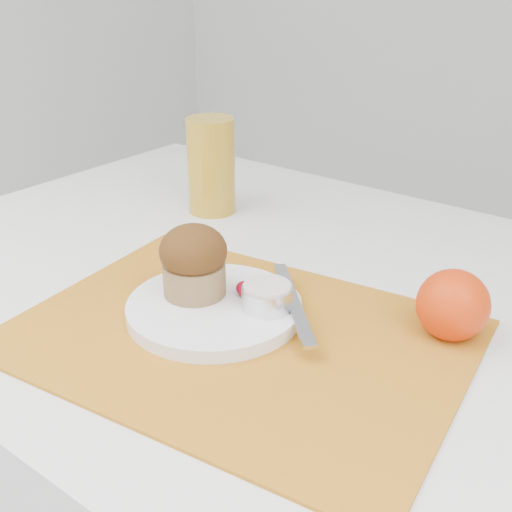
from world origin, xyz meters
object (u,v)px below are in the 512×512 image
Objects in this scene: plate at (214,308)px; orange at (453,305)px; muffin at (194,261)px; juice_glass at (211,166)px; table at (288,501)px.

orange is (0.23, 0.13, 0.03)m from plate.
orange is 0.30m from muffin.
table is at bearing -27.85° from juice_glass.
orange is 0.83× the size of muffin.
plate is 1.32× the size of juice_glass.
muffin is at bearing 174.09° from plate.
table is at bearing 63.17° from muffin.
muffin reaches higher than table.
juice_glass is at bearing 127.53° from muffin.
orange is at bearing -15.78° from juice_glass.
muffin is (-0.27, -0.13, 0.02)m from orange.
plate is (-0.03, -0.12, 0.39)m from table.
table is 0.46m from orange.
juice_glass is at bearing 164.22° from orange.
plate is at bearing -5.91° from muffin.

